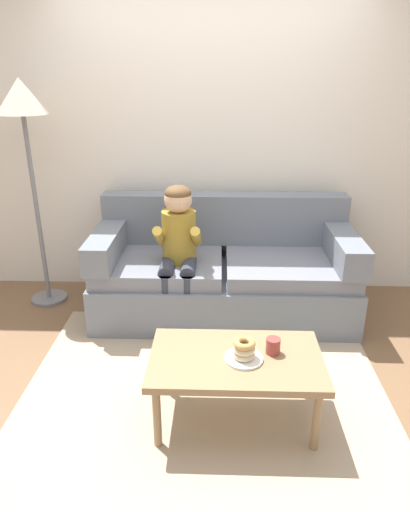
% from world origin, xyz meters
% --- Properties ---
extents(ground, '(10.00, 10.00, 0.00)m').
position_xyz_m(ground, '(0.00, 0.00, 0.00)').
color(ground, brown).
extents(wall_back, '(8.00, 0.10, 2.80)m').
position_xyz_m(wall_back, '(0.00, 1.40, 1.40)').
color(wall_back, silver).
rests_on(wall_back, ground).
extents(area_rug, '(2.26, 2.01, 0.01)m').
position_xyz_m(area_rug, '(0.00, -0.25, 0.01)').
color(area_rug, tan).
rests_on(area_rug, ground).
extents(couch, '(2.04, 0.90, 0.92)m').
position_xyz_m(couch, '(0.12, 0.85, 0.34)').
color(couch, slate).
rests_on(couch, ground).
extents(coffee_table, '(0.95, 0.57, 0.43)m').
position_xyz_m(coffee_table, '(0.18, -0.46, 0.38)').
color(coffee_table, '#937551').
rests_on(coffee_table, ground).
extents(person_child, '(0.34, 0.58, 1.10)m').
position_xyz_m(person_child, '(-0.23, 0.64, 0.67)').
color(person_child, olive).
rests_on(person_child, ground).
extents(plate, '(0.21, 0.21, 0.01)m').
position_xyz_m(plate, '(0.22, -0.48, 0.43)').
color(plate, white).
rests_on(plate, coffee_table).
extents(donut, '(0.17, 0.17, 0.04)m').
position_xyz_m(donut, '(0.22, -0.48, 0.46)').
color(donut, beige).
rests_on(donut, plate).
extents(donut_second, '(0.17, 0.17, 0.04)m').
position_xyz_m(donut_second, '(0.22, -0.48, 0.49)').
color(donut_second, beige).
rests_on(donut_second, donut).
extents(donut_third, '(0.17, 0.17, 0.04)m').
position_xyz_m(donut_third, '(0.22, -0.48, 0.53)').
color(donut_third, tan).
rests_on(donut_third, donut_second).
extents(mug, '(0.08, 0.08, 0.09)m').
position_xyz_m(mug, '(0.38, -0.41, 0.47)').
color(mug, '#993D38').
rests_on(mug, coffee_table).
extents(toy_controller, '(0.23, 0.09, 0.05)m').
position_xyz_m(toy_controller, '(0.55, 0.08, 0.03)').
color(toy_controller, '#339E56').
rests_on(toy_controller, ground).
extents(floor_lamp, '(0.38, 0.38, 1.83)m').
position_xyz_m(floor_lamp, '(-1.41, 0.98, 1.55)').
color(floor_lamp, slate).
rests_on(floor_lamp, ground).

